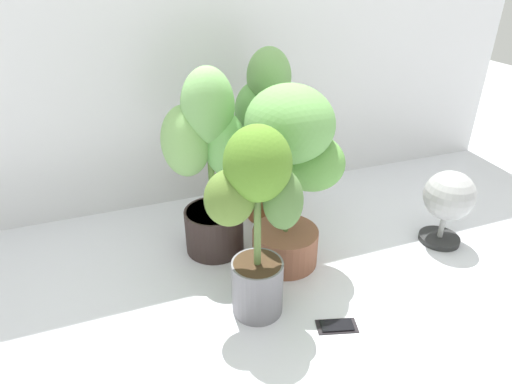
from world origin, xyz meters
TOP-DOWN VIEW (x-y plane):
  - ground_plane at (0.00, 0.00)m, footprint 8.00×8.00m
  - potted_plant_back_center at (0.02, 0.53)m, footprint 0.38×0.29m
  - potted_plant_center at (-0.04, 0.17)m, footprint 0.49×0.46m
  - potted_plant_back_left at (-0.31, 0.36)m, footprint 0.37×0.29m
  - potted_plant_front_left at (-0.26, -0.07)m, footprint 0.33×0.30m
  - cell_phone at (-0.03, -0.25)m, footprint 0.16×0.11m
  - floor_fan at (0.68, 0.06)m, footprint 0.31×0.31m

SIDE VIEW (x-z plane):
  - ground_plane at x=0.00m, z-range 0.00..0.00m
  - cell_phone at x=-0.03m, z-range 0.00..0.01m
  - floor_fan at x=0.68m, z-range 0.05..0.40m
  - potted_plant_front_left at x=-0.26m, z-range 0.06..0.78m
  - potted_plant_back_left at x=-0.31m, z-range 0.03..0.83m
  - potted_plant_center at x=-0.04m, z-range 0.08..0.85m
  - potted_plant_back_center at x=0.02m, z-range 0.06..0.88m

